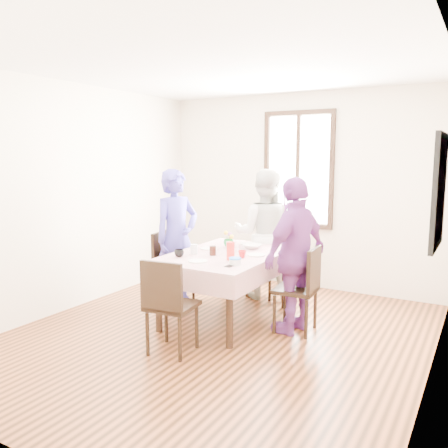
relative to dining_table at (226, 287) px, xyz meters
The scene contains 31 objects.
ground 0.64m from the dining_table, 71.15° to the right, with size 4.50×4.50×0.00m, color black.
back_wall 2.02m from the dining_table, 84.61° to the left, with size 4.00×4.00×0.00m, color #F1E1C4.
right_wall 2.43m from the dining_table, 12.68° to the right, with size 4.50×4.50×0.00m, color #F1E1C4.
window_frame 2.17m from the dining_table, 84.55° to the left, with size 1.02×0.06×1.62m, color black.
window_pane 2.17m from the dining_table, 84.58° to the left, with size 0.90×0.02×1.50m, color white.
art_poster 2.45m from the dining_table, ahead, with size 0.04×0.76×0.96m, color red.
dining_table is the anchor object (origin of this frame).
tablecloth 0.38m from the dining_table, behind, with size 1.09×1.61×0.01m, color maroon.
chair_left 0.83m from the dining_table, behind, with size 0.42×0.42×0.91m, color black.
chair_right 0.82m from the dining_table, ahead, with size 0.42×0.42×0.91m, color black.
chair_far 1.03m from the dining_table, 90.00° to the left, with size 0.42×0.42×0.91m, color black.
chair_near 1.03m from the dining_table, 90.00° to the right, with size 0.42×0.42×0.91m, color black.
person_left 0.93m from the dining_table, 169.96° to the left, with size 0.61×0.40×1.68m, color #3E3793.
person_far 1.11m from the dining_table, 90.00° to the left, with size 0.82×0.64×1.68m, color beige.
person_right 0.91m from the dining_table, ahead, with size 0.96×0.40×1.63m, color #73337E.
mug_black 0.69m from the dining_table, 130.39° to the right, with size 0.10×0.10×0.08m, color black.
mug_flag 0.52m from the dining_table, 25.04° to the right, with size 0.09×0.09×0.08m, color red.
mug_green 0.57m from the dining_table, 115.44° to the left, with size 0.12×0.12×0.09m, color #0C7226.
serving_bowl 0.58m from the dining_table, 70.39° to the left, with size 0.21×0.21×0.05m, color white.
juice_carton 0.59m from the dining_table, 52.86° to the right, with size 0.06×0.06×0.19m, color red.
butter_tub 0.69m from the dining_table, 51.29° to the right, with size 0.12×0.12×0.06m, color white.
jam_jar 0.47m from the dining_table, 115.55° to the right, with size 0.07×0.07×0.10m, color black.
drinking_glass 0.57m from the dining_table, 143.39° to the right, with size 0.08×0.08×0.11m, color silver.
smartphone 0.72m from the dining_table, 57.00° to the right, with size 0.06×0.12×0.01m, color black.
flower_vase 0.45m from the dining_table, 94.95° to the left, with size 0.06×0.06×0.12m, color silver.
plate_left 0.51m from the dining_table, 159.50° to the left, with size 0.20×0.20×0.01m, color white.
plate_right 0.52m from the dining_table, 11.51° to the left, with size 0.20×0.20×0.01m, color white.
plate_far 0.72m from the dining_table, 92.67° to the left, with size 0.20×0.20×0.01m, color white.
plate_near 0.64m from the dining_table, 95.80° to the right, with size 0.20×0.20×0.01m, color white.
butter_lid 0.71m from the dining_table, 51.29° to the right, with size 0.12×0.12×0.01m, color blue.
flower_bunch 0.56m from the dining_table, 94.95° to the left, with size 0.09×0.09×0.10m, color yellow, non-canonical shape.
Camera 1 is at (2.34, -3.92, 1.84)m, focal length 37.16 mm.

